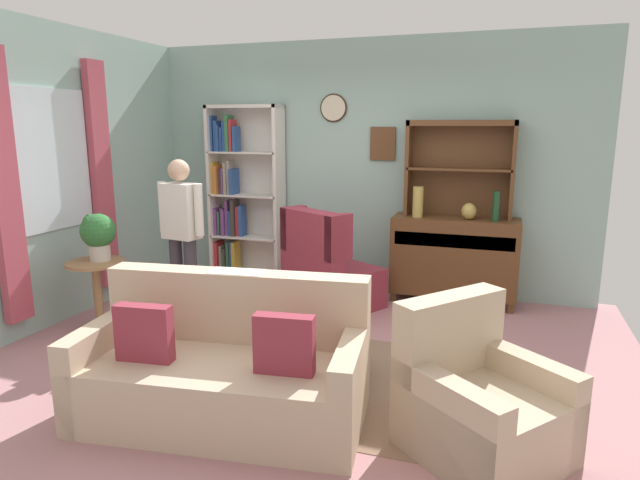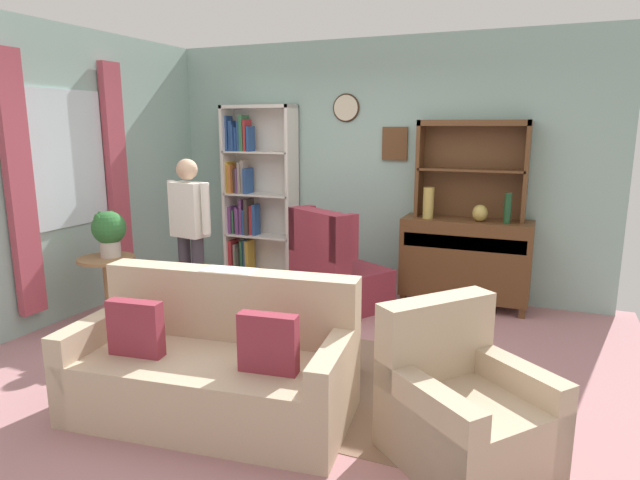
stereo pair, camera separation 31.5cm
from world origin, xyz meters
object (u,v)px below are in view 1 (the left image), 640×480
bottle_wine (496,206)px  wingback_chair (328,273)px  vase_tall (418,202)px  sideboard_hutch (460,155)px  bookshelf (240,197)px  plant_stand (98,287)px  couch_floral (225,370)px  book_stack (322,319)px  sideboard (454,256)px  potted_plant_large (98,233)px  coffee_table (305,330)px  vase_round (469,211)px  person_reading (182,229)px  armchair_floral (479,405)px

bottle_wine → wingback_chair: bearing=-160.8°
vase_tall → sideboard_hutch: bearing=25.9°
sideboard_hutch → bookshelf: bearing=-179.4°
plant_stand → sideboard_hutch: bearing=32.9°
couch_floral → book_stack: bearing=62.1°
sideboard → potted_plant_large: bearing=-149.1°
bottle_wine → coffee_table: (-1.29, -2.04, -0.72)m
sideboard → vase_round: 0.52m
vase_tall → coffee_table: vase_tall is taller
vase_tall → potted_plant_large: 3.16m
vase_round → plant_stand: bearing=-150.5°
sideboard_hutch → wingback_chair: (-1.20, -0.75, -1.18)m
potted_plant_large → vase_tall: bearing=33.2°
coffee_table → bottle_wine: bearing=57.8°
plant_stand → book_stack: size_ratio=3.57×
plant_stand → coffee_table: plant_stand is taller
bookshelf → couch_floral: 3.32m
sideboard → bottle_wine: (0.39, -0.09, 0.56)m
vase_tall → bottle_wine: 0.78m
sideboard → coffee_table: sideboard is taller
vase_round → plant_stand: 3.69m
bookshelf → wingback_chair: 1.65m
couch_floral → potted_plant_large: bearing=150.2°
sideboard_hutch → plant_stand: sideboard_hutch is taller
potted_plant_large → sideboard: bearing=30.9°
bookshelf → vase_tall: 2.16m
couch_floral → sideboard: bearing=67.5°
sideboard → book_stack: sideboard is taller
sideboard_hutch → book_stack: bearing=-109.4°
person_reading → vase_round: bearing=28.0°
bookshelf → plant_stand: bookshelf is taller
couch_floral → coffee_table: 0.79m
bottle_wine → person_reading: size_ratio=0.19×
sideboard_hutch → bottle_wine: sideboard_hutch is taller
armchair_floral → bookshelf: bearing=136.0°
bookshelf → couch_floral: bookshelf is taller
vase_tall → book_stack: (-0.39, -2.02, -0.64)m
sideboard → book_stack: (-0.78, -2.10, -0.06)m
vase_round → wingback_chair: vase_round is taller
armchair_floral → plant_stand: size_ratio=1.66×
couch_floral → person_reading: size_ratio=1.21×
bookshelf → vase_tall: (2.15, -0.16, 0.06)m
plant_stand → book_stack: plant_stand is taller
sideboard → wingback_chair: wingback_chair is taller
vase_round → armchair_floral: vase_round is taller
wingback_chair → potted_plant_large: 2.23m
wingback_chair → person_reading: 1.52m
wingback_chair → person_reading: person_reading is taller
sideboard_hutch → couch_floral: (-1.19, -2.97, -1.25)m
vase_tall → plant_stand: size_ratio=0.49×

